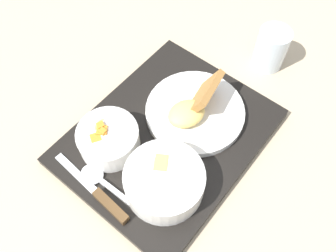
{
  "coord_description": "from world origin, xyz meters",
  "views": [
    {
      "loc": [
        -0.27,
        -0.22,
        0.63
      ],
      "look_at": [
        0.0,
        0.0,
        0.05
      ],
      "focal_mm": 38.0,
      "sensor_mm": 36.0,
      "label": 1
    }
  ],
  "objects_px": {
    "bowl_soup": "(164,180)",
    "plate_main": "(194,110)",
    "bowl_salad": "(108,138)",
    "glass_water": "(270,50)",
    "spoon": "(101,181)",
    "knife": "(104,200)"
  },
  "relations": [
    {
      "from": "bowl_soup",
      "to": "plate_main",
      "type": "bearing_deg",
      "value": 18.39
    },
    {
      "from": "bowl_salad",
      "to": "glass_water",
      "type": "height_order",
      "value": "glass_water"
    },
    {
      "from": "bowl_soup",
      "to": "plate_main",
      "type": "xyz_separation_m",
      "value": [
        0.16,
        0.05,
        -0.02
      ]
    },
    {
      "from": "spoon",
      "to": "glass_water",
      "type": "distance_m",
      "value": 0.46
    },
    {
      "from": "glass_water",
      "to": "bowl_salad",
      "type": "bearing_deg",
      "value": 162.86
    },
    {
      "from": "bowl_salad",
      "to": "glass_water",
      "type": "xyz_separation_m",
      "value": [
        0.39,
        -0.12,
        -0.01
      ]
    },
    {
      "from": "glass_water",
      "to": "bowl_soup",
      "type": "bearing_deg",
      "value": -177.75
    },
    {
      "from": "bowl_salad",
      "to": "bowl_soup",
      "type": "height_order",
      "value": "same"
    },
    {
      "from": "bowl_soup",
      "to": "knife",
      "type": "distance_m",
      "value": 0.11
    },
    {
      "from": "bowl_soup",
      "to": "knife",
      "type": "relative_size",
      "value": 0.75
    },
    {
      "from": "plate_main",
      "to": "knife",
      "type": "relative_size",
      "value": 1.06
    },
    {
      "from": "knife",
      "to": "bowl_salad",
      "type": "bearing_deg",
      "value": -48.05
    },
    {
      "from": "knife",
      "to": "spoon",
      "type": "bearing_deg",
      "value": -33.18
    },
    {
      "from": "bowl_soup",
      "to": "glass_water",
      "type": "bearing_deg",
      "value": 2.25
    },
    {
      "from": "bowl_soup",
      "to": "spoon",
      "type": "distance_m",
      "value": 0.12
    },
    {
      "from": "spoon",
      "to": "glass_water",
      "type": "xyz_separation_m",
      "value": [
        0.45,
        -0.08,
        0.02
      ]
    },
    {
      "from": "plate_main",
      "to": "spoon",
      "type": "distance_m",
      "value": 0.23
    },
    {
      "from": "bowl_soup",
      "to": "glass_water",
      "type": "relative_size",
      "value": 1.49
    },
    {
      "from": "plate_main",
      "to": "bowl_soup",
      "type": "bearing_deg",
      "value": -161.61
    },
    {
      "from": "bowl_soup",
      "to": "knife",
      "type": "height_order",
      "value": "bowl_soup"
    },
    {
      "from": "plate_main",
      "to": "spoon",
      "type": "relative_size",
      "value": 1.37
    },
    {
      "from": "bowl_soup",
      "to": "plate_main",
      "type": "height_order",
      "value": "plate_main"
    }
  ]
}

